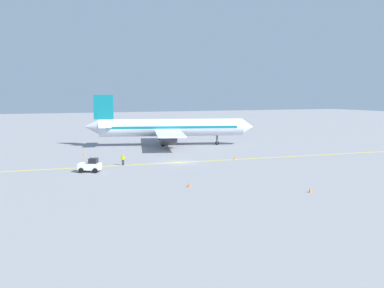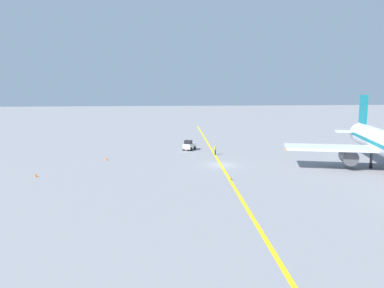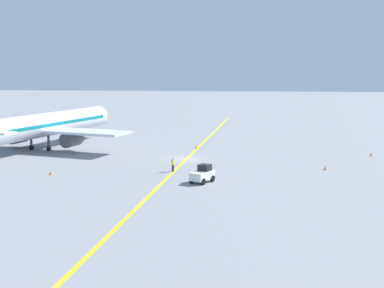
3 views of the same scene
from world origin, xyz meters
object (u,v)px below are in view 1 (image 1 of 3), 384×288
ground_crew_worker (123,159)px  baggage_tug_white (90,166)px  traffic_cone_far_edge (84,153)px  traffic_cone_near_nose (234,158)px  traffic_cone_mid_apron (310,190)px  airplane_at_gate (170,128)px  traffic_cone_by_wingtip (189,185)px

ground_crew_worker → baggage_tug_white: bearing=-54.0°
traffic_cone_far_edge → ground_crew_worker: bearing=13.6°
traffic_cone_near_nose → traffic_cone_mid_apron: same height
airplane_at_gate → ground_crew_worker: size_ratio=20.79×
traffic_cone_near_nose → traffic_cone_by_wingtip: 23.36m
airplane_at_gate → traffic_cone_near_nose: 23.49m
ground_crew_worker → traffic_cone_near_nose: (1.10, 18.52, -0.63)m
baggage_tug_white → airplane_at_gate: bearing=140.7°
airplane_at_gate → traffic_cone_near_nose: airplane_at_gate is taller
traffic_cone_near_nose → traffic_cone_mid_apron: size_ratio=1.00×
ground_crew_worker → traffic_cone_mid_apron: 30.08m
airplane_at_gate → baggage_tug_white: (26.07, -21.34, -2.81)m
ground_crew_worker → traffic_cone_by_wingtip: ground_crew_worker is taller
baggage_tug_white → ground_crew_worker: bearing=126.0°
traffic_cone_mid_apron → traffic_cone_by_wingtip: same height
airplane_at_gate → traffic_cone_by_wingtip: bearing=-17.3°
airplane_at_gate → traffic_cone_by_wingtip: (40.56, -12.63, -3.43)m
ground_crew_worker → traffic_cone_far_edge: ground_crew_worker is taller
baggage_tug_white → ground_crew_worker: 6.99m
airplane_at_gate → traffic_cone_far_edge: (7.84, -19.10, -3.43)m
airplane_at_gate → traffic_cone_mid_apron: size_ratio=63.50×
traffic_cone_mid_apron → traffic_cone_far_edge: 44.31m
airplane_at_gate → traffic_cone_far_edge: size_ratio=63.50×
airplane_at_gate → traffic_cone_near_nose: bearing=7.0°
ground_crew_worker → traffic_cone_far_edge: (-14.13, -3.42, -0.63)m
ground_crew_worker → airplane_at_gate: bearing=144.5°
traffic_cone_by_wingtip → traffic_cone_far_edge: bearing=-168.8°
baggage_tug_white → ground_crew_worker: size_ratio=2.00×
airplane_at_gate → baggage_tug_white: size_ratio=10.41×
traffic_cone_by_wingtip → airplane_at_gate: bearing=162.7°
airplane_at_gate → traffic_cone_mid_apron: bearing=-1.9°
traffic_cone_near_nose → traffic_cone_far_edge: bearing=-124.8°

